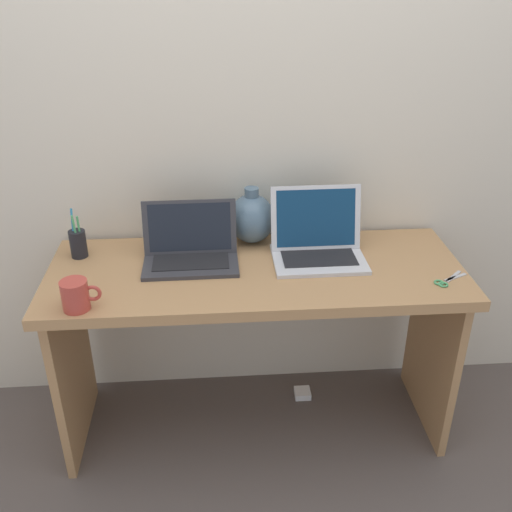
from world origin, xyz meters
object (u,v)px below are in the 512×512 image
pen_cup (78,243)px  scissors (446,281)px  laptop_left (190,247)px  coffee_mug (76,295)px  power_brick (302,393)px  laptop_right (317,240)px  green_vase (252,218)px

pen_cup → scissors: size_ratio=1.38×
laptop_left → scissors: (0.89, -0.23, -0.05)m
coffee_mug → power_brick: bearing=24.7°
power_brick → coffee_mug: bearing=-155.3°
pen_cup → laptop_right: bearing=-3.9°
coffee_mug → scissors: size_ratio=0.93×
laptop_right → pen_cup: laptop_right is taller
laptop_right → green_vase: bearing=148.7°
coffee_mug → scissors: (1.24, 0.08, -0.05)m
scissors → coffee_mug: bearing=-176.5°
coffee_mug → scissors: coffee_mug is taller
power_brick → green_vase: bearing=160.6°
laptop_left → scissors: laptop_left is taller
coffee_mug → power_brick: 1.19m
laptop_right → pen_cup: size_ratio=1.79×
coffee_mug → pen_cup: pen_cup is taller
laptop_left → scissors: 0.92m
laptop_left → power_brick: (0.46, 0.07, -0.79)m
laptop_left → laptop_right: size_ratio=1.02×
coffee_mug → laptop_left: bearing=40.4°
green_vase → scissors: (0.65, -0.37, -0.10)m
laptop_left → green_vase: bearing=31.9°
laptop_right → green_vase: (-0.24, 0.14, 0.03)m
pen_cup → green_vase: bearing=7.2°
laptop_left → power_brick: bearing=8.7°
green_vase → coffee_mug: (-0.59, -0.45, -0.05)m
laptop_left → coffee_mug: 0.47m
laptop_right → pen_cup: (-0.89, 0.06, -0.01)m
green_vase → coffee_mug: 0.75m
green_vase → scissors: 0.76m
scissors → power_brick: size_ratio=1.97×
green_vase → pen_cup: 0.66m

